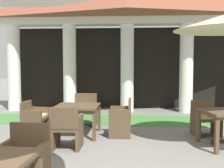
# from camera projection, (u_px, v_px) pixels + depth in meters

# --- Properties ---
(background_pavilion) EXTENTS (9.44, 2.53, 4.41)m
(background_pavilion) POSITION_uv_depth(u_px,v_px,m) (127.00, 18.00, 9.88)
(background_pavilion) COLOR white
(background_pavilion) RESTS_ON ground
(lawn_strip) EXTENTS (11.24, 1.67, 0.01)m
(lawn_strip) POSITION_uv_depth(u_px,v_px,m) (126.00, 120.00, 8.41)
(lawn_strip) COLOR #47843D
(lawn_strip) RESTS_ON ground
(patio_chair_near_foreground_north) EXTENTS (0.62, 0.61, 0.87)m
(patio_chair_near_foreground_north) POSITION_uv_depth(u_px,v_px,m) (24.00, 162.00, 3.69)
(patio_chair_near_foreground_north) COLOR brown
(patio_chair_near_foreground_north) RESTS_ON ground
(patio_table_mid_left) EXTENTS (1.00, 1.00, 0.72)m
(patio_table_mid_left) POSITION_uv_depth(u_px,v_px,m) (77.00, 109.00, 6.60)
(patio_table_mid_left) COLOR brown
(patio_table_mid_left) RESTS_ON ground
(patio_chair_mid_left_south) EXTENTS (0.56, 0.57, 0.86)m
(patio_chair_mid_left_south) POSITION_uv_depth(u_px,v_px,m) (67.00, 128.00, 5.57)
(patio_chair_mid_left_south) COLOR brown
(patio_chair_mid_left_south) RESTS_ON ground
(patio_chair_mid_left_east) EXTENTS (0.50, 0.57, 0.88)m
(patio_chair_mid_left_east) POSITION_uv_depth(u_px,v_px,m) (122.00, 119.00, 6.54)
(patio_chair_mid_left_east) COLOR brown
(patio_chair_mid_left_east) RESTS_ON ground
(patio_chair_mid_left_north) EXTENTS (0.63, 0.52, 0.87)m
(patio_chair_mid_left_north) POSITION_uv_depth(u_px,v_px,m) (85.00, 111.00, 7.66)
(patio_chair_mid_left_north) COLOR brown
(patio_chair_mid_left_north) RESTS_ON ground
(patio_chair_mid_left_west) EXTENTS (0.51, 0.63, 0.80)m
(patio_chair_mid_left_west) POSITION_uv_depth(u_px,v_px,m) (34.00, 118.00, 6.69)
(patio_chair_mid_left_west) COLOR brown
(patio_chair_mid_left_west) RESTS_ON ground
(patio_chair_mid_right_north) EXTENTS (0.67, 0.60, 0.82)m
(patio_chair_mid_right_north) POSITION_uv_depth(u_px,v_px,m) (205.00, 119.00, 6.64)
(patio_chair_mid_right_north) COLOR brown
(patio_chair_mid_right_north) RESTS_ON ground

